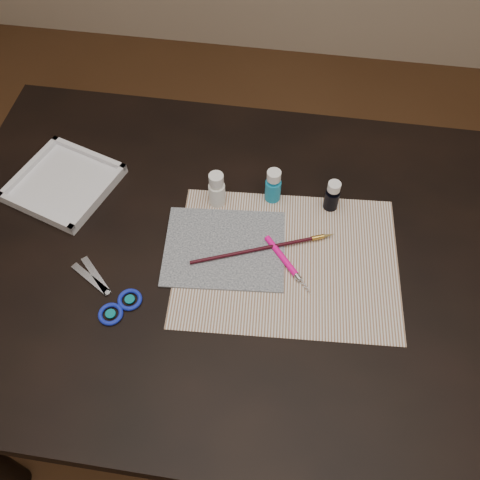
# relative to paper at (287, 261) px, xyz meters

# --- Properties ---
(ground) EXTENTS (3.50, 3.50, 0.02)m
(ground) POSITION_rel_paper_xyz_m (-0.10, 0.00, -0.76)
(ground) COLOR #422614
(ground) RESTS_ON ground
(table) EXTENTS (1.30, 0.90, 0.75)m
(table) POSITION_rel_paper_xyz_m (-0.10, 0.00, -0.38)
(table) COLOR black
(table) RESTS_ON ground
(paper) EXTENTS (0.48, 0.38, 0.00)m
(paper) POSITION_rel_paper_xyz_m (0.00, 0.00, 0.00)
(paper) COLOR silver
(paper) RESTS_ON table
(canvas) EXTENTS (0.27, 0.22, 0.00)m
(canvas) POSITION_rel_paper_xyz_m (-0.13, 0.01, 0.00)
(canvas) COLOR black
(canvas) RESTS_ON paper
(paint_bottle_white) EXTENTS (0.05, 0.05, 0.09)m
(paint_bottle_white) POSITION_rel_paper_xyz_m (-0.17, 0.13, 0.04)
(paint_bottle_white) COLOR white
(paint_bottle_white) RESTS_ON table
(paint_bottle_cyan) EXTENTS (0.05, 0.05, 0.09)m
(paint_bottle_cyan) POSITION_rel_paper_xyz_m (-0.05, 0.16, 0.04)
(paint_bottle_cyan) COLOR #1688B5
(paint_bottle_cyan) RESTS_ON table
(paint_bottle_navy) EXTENTS (0.03, 0.03, 0.08)m
(paint_bottle_navy) POSITION_rel_paper_xyz_m (0.08, 0.16, 0.04)
(paint_bottle_navy) COLOR black
(paint_bottle_navy) RESTS_ON table
(paintbrush) EXTENTS (0.29, 0.13, 0.01)m
(paintbrush) POSITION_rel_paper_xyz_m (-0.05, 0.02, 0.01)
(paintbrush) COLOR black
(paintbrush) RESTS_ON canvas
(craft_knife) EXTENTS (0.11, 0.13, 0.01)m
(craft_knife) POSITION_rel_paper_xyz_m (0.00, -0.01, 0.01)
(craft_knife) COLOR #FF0990
(craft_knife) RESTS_ON paper
(scissors) EXTENTS (0.21, 0.18, 0.01)m
(scissors) POSITION_rel_paper_xyz_m (-0.36, -0.13, 0.00)
(scissors) COLOR silver
(scissors) RESTS_ON table
(palette_tray) EXTENTS (0.26, 0.26, 0.02)m
(palette_tray) POSITION_rel_paper_xyz_m (-0.52, 0.13, 0.01)
(palette_tray) COLOR silver
(palette_tray) RESTS_ON table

